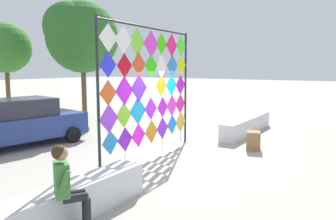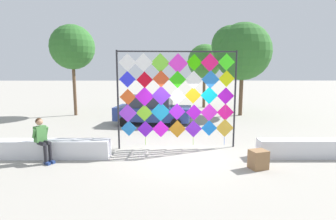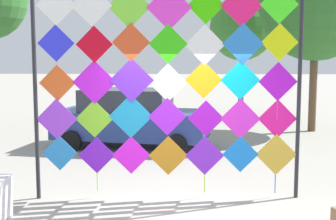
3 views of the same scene
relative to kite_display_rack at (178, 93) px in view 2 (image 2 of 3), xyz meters
name	(u,v)px [view 2 (image 2 of 3)]	position (x,y,z in m)	size (l,w,h in m)	color
ground	(183,154)	(0.19, -0.80, -2.16)	(120.00, 120.00, 0.00)	#9E998E
plaza_ledge_left	(47,149)	(-4.58, -1.19, -1.84)	(4.34, 0.57, 0.64)	silver
plaza_ledge_right	(320,148)	(4.96, -1.19, -1.84)	(4.34, 0.57, 0.64)	silver
kite_display_rack	(178,93)	(0.00, 0.00, 0.00)	(4.56, 0.30, 3.76)	#232328
seated_vendor	(42,137)	(-4.50, -1.64, -1.29)	(0.72, 0.66, 1.48)	black
parked_car	(152,110)	(-1.20, 4.50, -1.36)	(4.32, 2.47, 1.59)	navy
cardboard_box_large	(258,159)	(2.42, -2.27, -1.87)	(0.51, 0.43, 0.59)	olive
tree_broadleaf	(206,61)	(2.65, 11.16, 1.47)	(2.64, 2.75, 4.95)	brown
tree_palm_like	(72,47)	(-6.46, 7.55, 2.28)	(2.85, 2.85, 5.86)	brown
tree_far_right	(240,50)	(4.28, 7.39, 2.08)	(3.83, 3.67, 5.98)	brown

